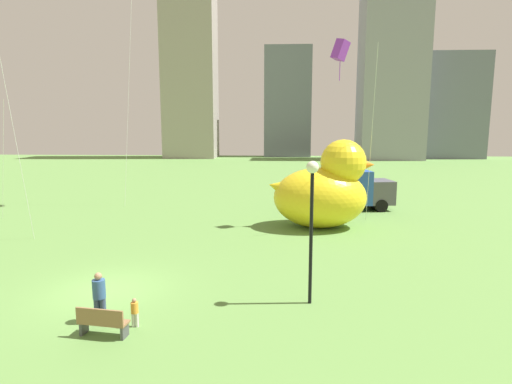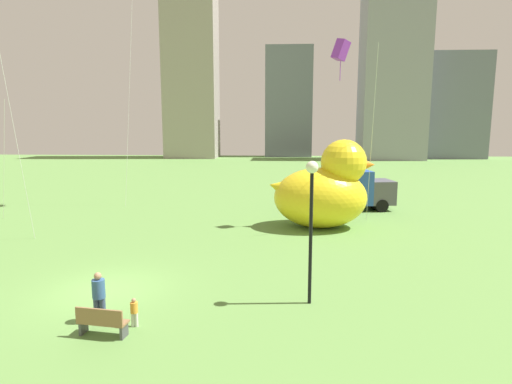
# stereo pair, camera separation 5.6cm
# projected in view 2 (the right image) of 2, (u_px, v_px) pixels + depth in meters

# --- Properties ---
(ground_plane) EXTENTS (140.00, 140.00, 0.00)m
(ground_plane) POSITION_uv_depth(u_px,v_px,m) (106.00, 290.00, 15.65)
(ground_plane) COLOR #5D8A42
(park_bench) EXTENTS (1.50, 0.65, 0.90)m
(park_bench) POSITION_uv_depth(u_px,v_px,m) (102.00, 321.00, 12.17)
(park_bench) COLOR olive
(park_bench) RESTS_ON ground
(person_adult) EXTENTS (0.39, 0.39, 1.60)m
(person_adult) POSITION_uv_depth(u_px,v_px,m) (99.00, 295.00, 13.04)
(person_adult) COLOR #38476B
(person_adult) RESTS_ON ground
(person_child) EXTENTS (0.22, 0.22, 0.91)m
(person_child) POSITION_uv_depth(u_px,v_px,m) (134.00, 311.00, 12.78)
(person_child) COLOR silver
(person_child) RESTS_ON ground
(giant_inflatable_duck) EXTENTS (6.31, 4.05, 5.23)m
(giant_inflatable_duck) POSITION_uv_depth(u_px,v_px,m) (324.00, 190.00, 25.02)
(giant_inflatable_duck) COLOR yellow
(giant_inflatable_duck) RESTS_ON ground
(lamppost) EXTENTS (0.41, 0.41, 4.90)m
(lamppost) POSITION_uv_depth(u_px,v_px,m) (311.00, 202.00, 13.99)
(lamppost) COLOR black
(lamppost) RESTS_ON ground
(box_truck) EXTENTS (6.26, 3.15, 2.85)m
(box_truck) POSITION_uv_depth(u_px,v_px,m) (348.00, 190.00, 30.37)
(box_truck) COLOR #264CA5
(box_truck) RESTS_ON ground
(city_skyline) EXTENTS (58.17, 17.94, 41.24)m
(city_skyline) POSITION_uv_depth(u_px,v_px,m) (310.00, 76.00, 77.61)
(city_skyline) COLOR #9E938C
(city_skyline) RESTS_ON ground
(kite_purple) EXTENTS (2.74, 3.80, 10.92)m
(kite_purple) POSITION_uv_depth(u_px,v_px,m) (341.00, 51.00, 23.98)
(kite_purple) COLOR silver
(kite_purple) RESTS_ON ground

